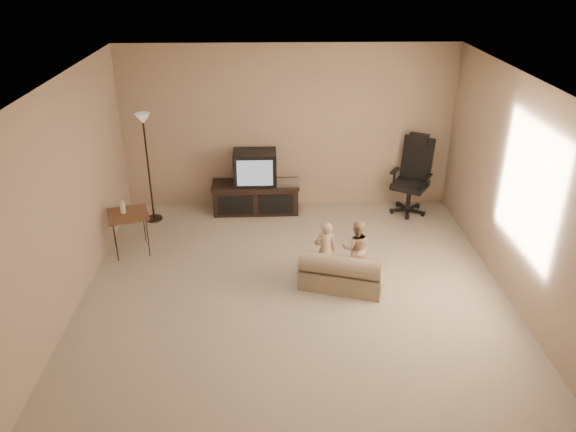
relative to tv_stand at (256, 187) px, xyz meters
name	(u,v)px	position (x,y,z in m)	size (l,w,h in m)	color
floor	(295,301)	(0.50, -2.49, -0.40)	(5.50, 5.50, 0.00)	#B2A88D
room_shell	(296,180)	(0.50, -2.49, 1.12)	(5.50, 5.50, 5.50)	white
tv_stand	(256,187)	(0.00, 0.00, 0.00)	(1.36, 0.52, 0.97)	black
office_chair	(411,185)	(2.38, -0.08, 0.03)	(0.77, 0.77, 1.21)	black
side_table	(127,215)	(-1.66, -1.23, 0.15)	(0.64, 0.64, 0.76)	brown
floor_lamp	(146,144)	(-1.54, -0.26, 0.79)	(0.25, 0.25, 1.63)	black
child_sofa	(342,273)	(1.07, -2.20, -0.21)	(1.10, 0.82, 0.48)	gray
toddler_left	(325,250)	(0.88, -1.97, -0.02)	(0.28, 0.20, 0.76)	tan
toddler_right	(356,248)	(1.27, -1.91, -0.03)	(0.36, 0.20, 0.74)	tan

